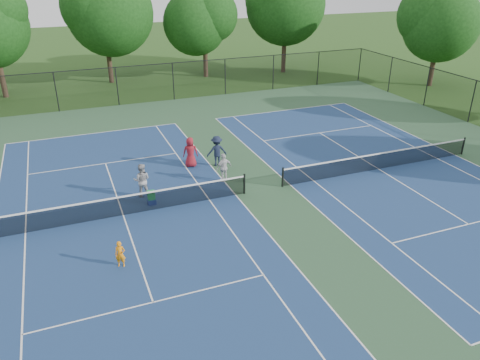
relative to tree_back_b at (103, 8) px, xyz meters
name	(u,v)px	position (x,y,z in m)	size (l,w,h in m)	color
ground	(264,190)	(4.00, -26.00, -6.60)	(140.00, 140.00, 0.00)	#234716
court_pad	(264,190)	(4.00, -26.00, -6.59)	(36.00, 36.00, 0.01)	#2F5331
tennis_court_left	(123,214)	(-3.00, -26.00, -6.50)	(12.00, 23.83, 1.07)	navy
tennis_court_right	(379,168)	(11.00, -26.00, -6.50)	(12.00, 23.83, 1.07)	navy
perimeter_fence	(264,161)	(4.00, -26.00, -4.99)	(36.08, 36.08, 3.02)	black
tree_back_b	(103,8)	(0.00, 0.00, 0.00)	(7.60, 7.60, 10.03)	#2D2116
tree_back_c	(204,18)	(9.00, -1.00, -1.11)	(6.00, 6.00, 8.40)	#2D2116
tree_back_d	(286,1)	(17.00, -2.00, 0.23)	(7.80, 7.80, 10.37)	#2D2116
tree_side_e	(441,19)	(27.00, -12.00, -0.79)	(6.60, 6.60, 8.87)	#2D2116
child_player	(120,254)	(-3.66, -29.88, -6.06)	(0.39, 0.26, 1.07)	orange
instructor	(142,180)	(-1.77, -24.39, -5.75)	(0.83, 0.64, 1.70)	#98989B
bystander_a	(224,168)	(2.51, -24.27, -5.82)	(0.91, 0.38, 1.55)	silver
bystander_b	(217,151)	(2.84, -22.17, -5.72)	(1.13, 0.65, 1.75)	#171E33
bystander_c	(190,152)	(1.43, -21.77, -5.74)	(0.83, 0.54, 1.70)	maroon
ball_crate	(152,202)	(-1.56, -25.42, -6.45)	(0.38, 0.28, 0.28)	navy
ball_hopper	(151,195)	(-1.56, -25.42, -6.10)	(0.34, 0.27, 0.42)	green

